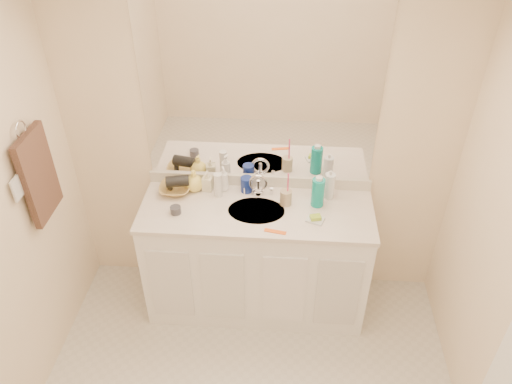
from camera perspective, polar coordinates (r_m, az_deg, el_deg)
The scene contains 26 objects.
ceiling at distance 1.59m, azimuth -2.70°, elevation 18.56°, with size 2.60×2.60×0.02m, color white.
wall_back at distance 3.28m, azimuth 0.42°, elevation 5.48°, with size 2.60×0.02×2.40m, color #FDE6C6.
vanity_cabinet at distance 3.54m, azimuth 0.06°, elevation -7.68°, with size 1.50×0.55×0.85m, color white.
countertop at distance 3.25m, azimuth 0.06°, elevation -2.10°, with size 1.52×0.57×0.03m, color silver.
backsplash at distance 3.42m, azimuth 0.38°, elevation 1.33°, with size 1.52×0.03×0.08m, color silver.
sink_basin at distance 3.23m, azimuth 0.04°, elevation -2.28°, with size 0.37×0.37×0.02m, color #B7AEA0.
faucet at distance 3.33m, azimuth 0.26°, elevation 0.55°, with size 0.02×0.02×0.11m, color silver.
mirror at distance 3.11m, azimuth 0.44°, elevation 11.13°, with size 1.48×0.01×1.20m, color white.
blue_mug at distance 3.36m, azimuth -1.09°, elevation 0.87°, with size 0.08×0.08×0.11m, color navy.
tan_cup at distance 3.25m, azimuth 3.43°, elevation -0.63°, with size 0.08×0.08×0.10m, color tan.
toothbrush at distance 3.19m, azimuth 3.67°, elevation 0.76°, with size 0.01×0.01×0.20m, color #FF437F.
mouthwash_bottle at distance 3.24m, azimuth 7.09°, elevation -0.05°, with size 0.08×0.08×0.20m, color #0C958D.
clear_pump_bottle at distance 3.32m, azimuth 8.39°, elevation 0.70°, with size 0.07×0.07×0.18m, color white.
soap_dish at distance 3.16m, azimuth 6.79°, elevation -3.15°, with size 0.11×0.08×0.01m, color silver.
green_soap at distance 3.15m, azimuth 6.82°, elevation -2.90°, with size 0.07×0.05×0.02m, color #A1CA31.
orange_comb at distance 3.06m, azimuth 2.21°, elevation -4.53°, with size 0.14×0.03×0.01m, color orange.
dark_jar at distance 3.23m, azimuth -9.17°, elevation -2.04°, with size 0.07×0.07×0.05m, color #3C3B42.
extra_white_bottle at distance 3.31m, azimuth -4.35°, elevation 0.80°, with size 0.05×0.05×0.17m, color white.
soap_bottle_white at distance 3.36m, azimuth -3.74°, elevation 1.56°, with size 0.07×0.07×0.18m, color white.
soap_bottle_cream at distance 3.38m, azimuth -5.58°, elevation 1.30°, with size 0.07×0.07×0.15m, color beige.
soap_bottle_yellow at distance 3.38m, azimuth -7.08°, elevation 1.33°, with size 0.12×0.12×0.15m, color #FDE562.
wicker_basket at distance 3.41m, azimuth -9.20°, elevation 0.37°, with size 0.21×0.21×0.05m, color #B38D48.
hair_dryer at distance 3.37m, azimuth -8.97°, elevation 1.23°, with size 0.08×0.08×0.15m, color black.
towel_ring at distance 3.02m, azimuth -25.29°, elevation 6.44°, with size 0.11×0.11×0.01m, color silver.
hand_towel at distance 3.15m, azimuth -23.59°, elevation 1.75°, with size 0.04×0.32×0.55m, color #301F19.
switch_plate at distance 3.00m, azimuth -25.67°, elevation 0.36°, with size 0.01×0.09×0.13m, color silver.
Camera 1 is at (0.18, -1.51, 2.89)m, focal length 35.00 mm.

